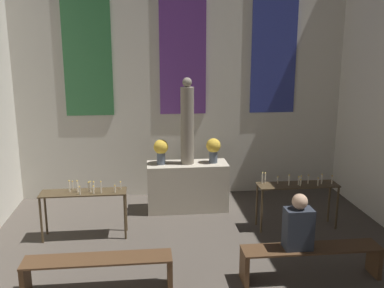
{
  "coord_description": "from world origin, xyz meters",
  "views": [
    {
      "loc": [
        -0.74,
        1.55,
        3.04
      ],
      "look_at": [
        0.0,
        8.36,
        1.45
      ],
      "focal_mm": 40.0,
      "sensor_mm": 36.0,
      "label": 1
    }
  ],
  "objects_px": {
    "flower_vase_left": "(161,149)",
    "candle_rack_left": "(84,198)",
    "altar": "(187,186)",
    "person_seated": "(298,225)",
    "statue": "(187,124)",
    "flower_vase_right": "(213,148)",
    "pew_back_left": "(98,267)",
    "pew_back_right": "(311,256)",
    "candle_rack_right": "(297,190)"
  },
  "relations": [
    {
      "from": "flower_vase_left",
      "to": "flower_vase_right",
      "type": "xyz_separation_m",
      "value": [
        0.97,
        0.0,
        0.0
      ]
    },
    {
      "from": "statue",
      "to": "candle_rack_left",
      "type": "relative_size",
      "value": 1.17
    },
    {
      "from": "pew_back_left",
      "to": "statue",
      "type": "bearing_deg",
      "value": 62.39
    },
    {
      "from": "person_seated",
      "to": "flower_vase_left",
      "type": "bearing_deg",
      "value": 122.3
    },
    {
      "from": "altar",
      "to": "person_seated",
      "type": "relative_size",
      "value": 2.0
    },
    {
      "from": "flower_vase_left",
      "to": "candle_rack_left",
      "type": "bearing_deg",
      "value": -141.34
    },
    {
      "from": "flower_vase_left",
      "to": "flower_vase_right",
      "type": "height_order",
      "value": "same"
    },
    {
      "from": "flower_vase_left",
      "to": "flower_vase_right",
      "type": "relative_size",
      "value": 1.0
    },
    {
      "from": "altar",
      "to": "statue",
      "type": "relative_size",
      "value": 0.94
    },
    {
      "from": "altar",
      "to": "candle_rack_right",
      "type": "relative_size",
      "value": 1.1
    },
    {
      "from": "altar",
      "to": "pew_back_right",
      "type": "bearing_deg",
      "value": -62.39
    },
    {
      "from": "candle_rack_right",
      "to": "candle_rack_left",
      "type": "bearing_deg",
      "value": -179.98
    },
    {
      "from": "candle_rack_right",
      "to": "altar",
      "type": "bearing_deg",
      "value": 150.04
    },
    {
      "from": "flower_vase_left",
      "to": "pew_back_right",
      "type": "relative_size",
      "value": 0.25
    },
    {
      "from": "flower_vase_left",
      "to": "candle_rack_left",
      "type": "height_order",
      "value": "flower_vase_left"
    },
    {
      "from": "altar",
      "to": "pew_back_left",
      "type": "height_order",
      "value": "altar"
    },
    {
      "from": "altar",
      "to": "person_seated",
      "type": "bearing_deg",
      "value": -65.85
    },
    {
      "from": "altar",
      "to": "candle_rack_left",
      "type": "height_order",
      "value": "candle_rack_left"
    },
    {
      "from": "flower_vase_right",
      "to": "candle_rack_left",
      "type": "bearing_deg",
      "value": -155.61
    },
    {
      "from": "flower_vase_right",
      "to": "person_seated",
      "type": "distance_m",
      "value": 2.76
    },
    {
      "from": "flower_vase_right",
      "to": "pew_back_left",
      "type": "relative_size",
      "value": 0.25
    },
    {
      "from": "pew_back_right",
      "to": "person_seated",
      "type": "bearing_deg",
      "value": 180.0
    },
    {
      "from": "pew_back_left",
      "to": "person_seated",
      "type": "distance_m",
      "value": 2.61
    },
    {
      "from": "flower_vase_right",
      "to": "candle_rack_right",
      "type": "height_order",
      "value": "flower_vase_right"
    },
    {
      "from": "flower_vase_right",
      "to": "altar",
      "type": "bearing_deg",
      "value": 180.0
    },
    {
      "from": "candle_rack_left",
      "to": "pew_back_left",
      "type": "distance_m",
      "value": 1.7
    },
    {
      "from": "flower_vase_right",
      "to": "pew_back_left",
      "type": "distance_m",
      "value": 3.35
    },
    {
      "from": "altar",
      "to": "candle_rack_left",
      "type": "bearing_deg",
      "value": -149.94
    },
    {
      "from": "pew_back_right",
      "to": "pew_back_left",
      "type": "bearing_deg",
      "value": 180.0
    },
    {
      "from": "pew_back_left",
      "to": "altar",
      "type": "bearing_deg",
      "value": 62.39
    },
    {
      "from": "candle_rack_right",
      "to": "person_seated",
      "type": "relative_size",
      "value": 1.81
    },
    {
      "from": "person_seated",
      "to": "pew_back_left",
      "type": "bearing_deg",
      "value": 180.0
    },
    {
      "from": "flower_vase_left",
      "to": "person_seated",
      "type": "distance_m",
      "value": 3.15
    },
    {
      "from": "statue",
      "to": "candle_rack_left",
      "type": "xyz_separation_m",
      "value": [
        -1.76,
        -1.02,
        -0.99
      ]
    },
    {
      "from": "altar",
      "to": "candle_rack_right",
      "type": "height_order",
      "value": "candle_rack_right"
    },
    {
      "from": "flower_vase_right",
      "to": "person_seated",
      "type": "bearing_deg",
      "value": -75.17
    },
    {
      "from": "pew_back_left",
      "to": "pew_back_right",
      "type": "distance_m",
      "value": 2.76
    },
    {
      "from": "altar",
      "to": "person_seated",
      "type": "xyz_separation_m",
      "value": [
        1.19,
        -2.64,
        0.33
      ]
    },
    {
      "from": "candle_rack_right",
      "to": "statue",
      "type": "bearing_deg",
      "value": 150.04
    },
    {
      "from": "statue",
      "to": "candle_rack_left",
      "type": "distance_m",
      "value": 2.26
    },
    {
      "from": "flower_vase_right",
      "to": "candle_rack_left",
      "type": "height_order",
      "value": "flower_vase_right"
    },
    {
      "from": "statue",
      "to": "candle_rack_left",
      "type": "height_order",
      "value": "statue"
    },
    {
      "from": "statue",
      "to": "flower_vase_right",
      "type": "distance_m",
      "value": 0.68
    },
    {
      "from": "flower_vase_left",
      "to": "candle_rack_left",
      "type": "relative_size",
      "value": 0.34
    },
    {
      "from": "flower_vase_right",
      "to": "candle_rack_left",
      "type": "relative_size",
      "value": 0.34
    },
    {
      "from": "altar",
      "to": "flower_vase_left",
      "type": "distance_m",
      "value": 0.88
    },
    {
      "from": "candle_rack_left",
      "to": "pew_back_left",
      "type": "bearing_deg",
      "value": -77.05
    },
    {
      "from": "statue",
      "to": "flower_vase_right",
      "type": "bearing_deg",
      "value": 0.0
    },
    {
      "from": "altar",
      "to": "flower_vase_left",
      "type": "xyz_separation_m",
      "value": [
        -0.49,
        0.0,
        0.73
      ]
    },
    {
      "from": "flower_vase_left",
      "to": "statue",
      "type": "bearing_deg",
      "value": 0.0
    }
  ]
}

